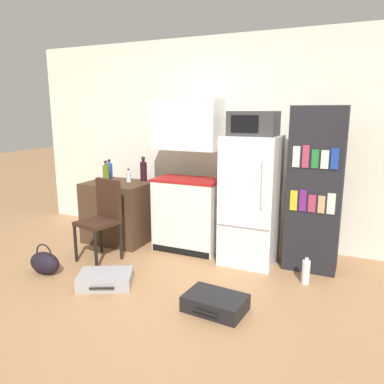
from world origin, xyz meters
name	(u,v)px	position (x,y,z in m)	size (l,w,h in m)	color
ground_plane	(154,303)	(0.00, 0.00, 0.00)	(24.00, 24.00, 0.00)	#A3754C
wall_back	(244,142)	(0.20, 2.00, 1.32)	(6.40, 0.10, 2.63)	silver
side_table	(119,212)	(-1.27, 1.28, 0.40)	(0.82, 0.64, 0.79)	#422D1E
kitchen_hutch	(188,183)	(-0.30, 1.37, 0.84)	(0.81, 0.46, 1.84)	silver
refrigerator	(251,200)	(0.51, 1.31, 0.72)	(0.60, 0.60, 1.44)	white
microwave	(253,123)	(0.51, 1.31, 1.57)	(0.51, 0.37, 0.26)	#333333
bookshelf	(315,190)	(1.18, 1.41, 0.88)	(0.55, 0.38, 1.76)	black
bottle_clear_short	(129,177)	(-1.15, 1.36, 0.87)	(0.06, 0.06, 0.17)	silver
bottle_wine_dark	(144,171)	(-1.03, 1.53, 0.93)	(0.09, 0.09, 0.32)	black
bottle_olive_oil	(106,173)	(-1.47, 1.30, 0.91)	(0.08, 0.08, 0.27)	#566619
bottle_blue_soda	(110,170)	(-1.54, 1.48, 0.90)	(0.08, 0.08, 0.26)	#1E47A3
chair	(103,213)	(-1.07, 0.69, 0.55)	(0.48, 0.48, 0.94)	black
suitcase_large_flat	(215,303)	(0.55, 0.11, 0.07)	(0.55, 0.41, 0.14)	black
suitcase_small_flat	(105,279)	(-0.61, 0.10, 0.07)	(0.62, 0.54, 0.14)	#99999E
handbag	(45,263)	(-1.38, 0.06, 0.12)	(0.36, 0.20, 0.33)	black
water_bottle_front	(306,271)	(1.19, 0.98, 0.13)	(0.08, 0.08, 0.31)	silver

